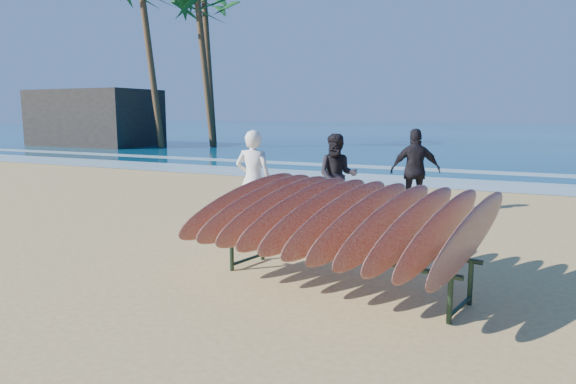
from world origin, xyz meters
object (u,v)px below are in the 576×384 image
Objects in this scene: surfboard_rack at (340,218)px; palm_right at (208,5)px; building at (95,118)px; person_dark_a at (337,176)px; palm_mid at (204,12)px; person_dark_b at (415,171)px; person_white at (253,180)px.

surfboard_rack is 0.37× the size of palm_right.
surfboard_rack is at bearing -52.62° from palm_right.
person_dark_a is at bearing -34.04° from building.
person_dark_a reaches higher than surfboard_rack.
palm_right is at bearing 119.31° from palm_mid.
person_dark_b is at bearing -43.82° from palm_mid.
person_white is at bearing -38.17° from building.
person_white is 1.95m from person_dark_a.
person_white is at bearing 29.50° from person_dark_b.
person_dark_a is at bearing 121.68° from surfboard_rack.
person_white reaches higher than surfboard_rack.
palm_mid is (-14.44, 16.31, 7.07)m from person_dark_a.
building is (-22.24, 15.02, 0.93)m from person_dark_a.
person_white is 1.01× the size of person_dark_b.
person_dark_b reaches higher than person_dark_a.
building is at bearing 152.23° from surfboard_rack.
person_white is 1.07× the size of person_dark_a.
palm_mid reaches higher than building.
palm_right is at bearing 28.23° from building.
person_dark_b is at bearing -141.10° from person_white.
building reaches higher than surfboard_rack.
surfboard_rack is 2.11× the size of person_dark_a.
person_dark_b is 27.33m from building.
surfboard_rack is 3.39m from person_white.
surfboard_rack is 4.26m from person_dark_a.
person_white is at bearing -53.22° from palm_mid.
person_white is 0.23× the size of building.
palm_right reaches higher than person_dark_b.
person_dark_b is 25.56m from palm_right.
person_dark_b is at bearing 103.05° from surfboard_rack.
palm_right is (-15.69, 18.54, 7.98)m from person_dark_a.
building is 0.82× the size of palm_right.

